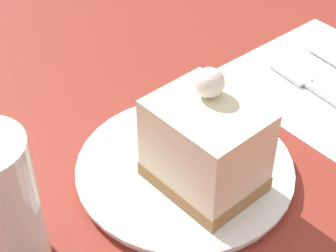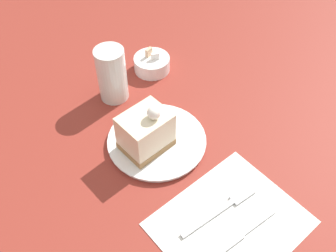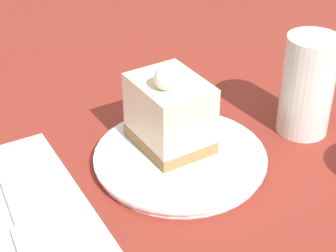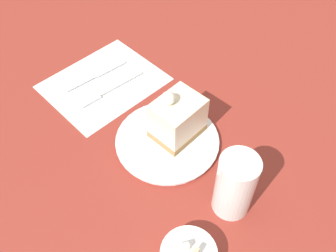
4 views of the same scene
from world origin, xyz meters
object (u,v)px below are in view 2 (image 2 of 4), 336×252
Objects in this scene: sugar_bowl at (152,64)px; knife at (236,239)px; cake_slice at (146,131)px; fork at (225,206)px; drinking_glass at (112,75)px; plate at (157,141)px.

knife is at bearing -18.01° from sugar_bowl.
knife is (0.26, 0.01, -0.05)m from cake_slice.
sugar_bowl is at bearing 164.69° from fork.
fork is 1.06× the size of knife.
plate is at bearing -1.68° from drinking_glass.
knife is at bearing -24.16° from fork.
knife is (0.06, -0.03, 0.00)m from fork.
cake_slice is at bearing -176.50° from knife.
cake_slice is 0.86× the size of drinking_glass.
fork is at bearing -16.85° from sugar_bowl.
drinking_glass reaches higher than cake_slice.
plate is at bearing 177.59° from knife.
fork is at bearing 2.81° from plate.
fork is at bearing 155.84° from knife.
fork is at bearing 0.71° from drinking_glass.
knife is 0.50m from sugar_bowl.
fork is 0.43m from sugar_bowl.
drinking_glass is at bearing 178.51° from knife.
sugar_bowl is at bearing 163.53° from knife.
drinking_glass is at bearing -177.76° from fork.
fork and knife have the same top height.
plate is 0.21m from fork.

